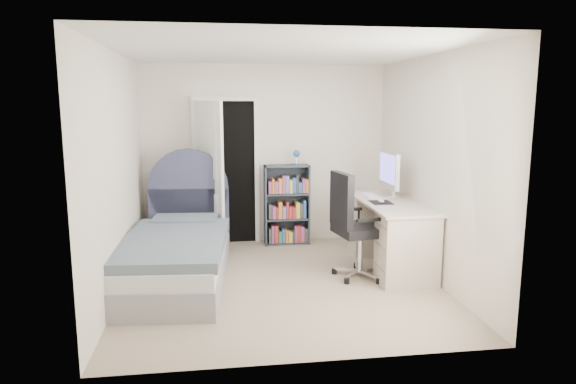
{
  "coord_description": "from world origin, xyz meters",
  "views": [
    {
      "loc": [
        -0.68,
        -5.41,
        1.97
      ],
      "look_at": [
        0.09,
        0.1,
        1.01
      ],
      "focal_mm": 32.0,
      "sensor_mm": 36.0,
      "label": 1
    }
  ],
  "objects": [
    {
      "name": "floor_lamp",
      "position": [
        -0.71,
        1.67,
        0.62
      ],
      "size": [
        0.22,
        0.22,
        1.51
      ],
      "color": "silver",
      "rests_on": "ground"
    },
    {
      "name": "desk",
      "position": [
        1.37,
        0.39,
        0.44
      ],
      "size": [
        0.67,
        1.67,
        1.37
      ],
      "color": "beige",
      "rests_on": "ground"
    },
    {
      "name": "nightstand",
      "position": [
        -1.25,
        1.35,
        0.36
      ],
      "size": [
        0.37,
        0.37,
        0.55
      ],
      "color": "tan",
      "rests_on": "ground"
    },
    {
      "name": "bookcase",
      "position": [
        0.29,
        1.61,
        0.52
      ],
      "size": [
        0.63,
        0.27,
        1.33
      ],
      "color": "#38424D",
      "rests_on": "ground"
    },
    {
      "name": "room_shell",
      "position": [
        0.0,
        0.0,
        1.25
      ],
      "size": [
        3.5,
        3.7,
        2.6
      ],
      "color": "gray",
      "rests_on": "ground"
    },
    {
      "name": "bed",
      "position": [
        -1.14,
        0.26,
        0.32
      ],
      "size": [
        1.24,
        2.35,
        1.4
      ],
      "color": "gray",
      "rests_on": "ground"
    },
    {
      "name": "door",
      "position": [
        -0.7,
        1.54,
        1.03
      ],
      "size": [
        0.92,
        0.76,
        2.06
      ],
      "color": "black",
      "rests_on": "ground"
    },
    {
      "name": "office_chair",
      "position": [
        0.82,
        0.06,
        0.67
      ],
      "size": [
        0.65,
        0.67,
        1.22
      ],
      "color": "silver",
      "rests_on": "ground"
    }
  ]
}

